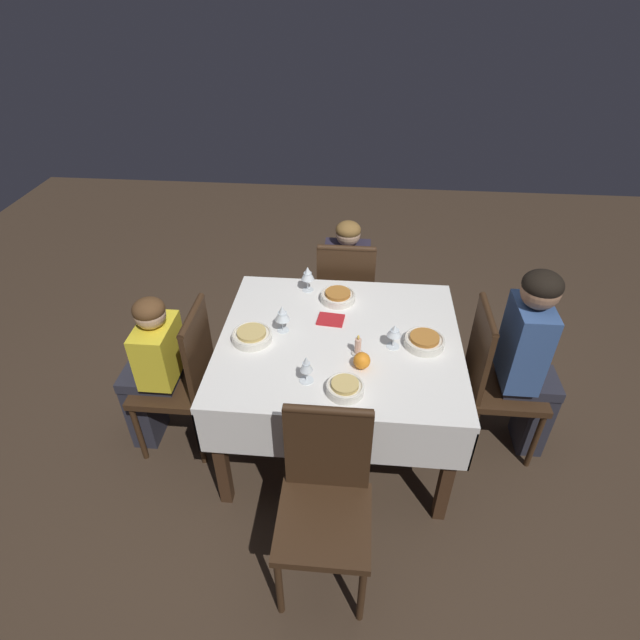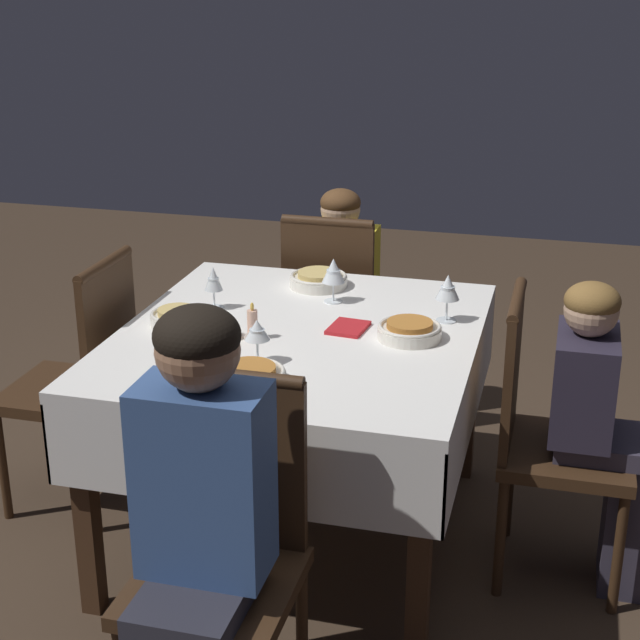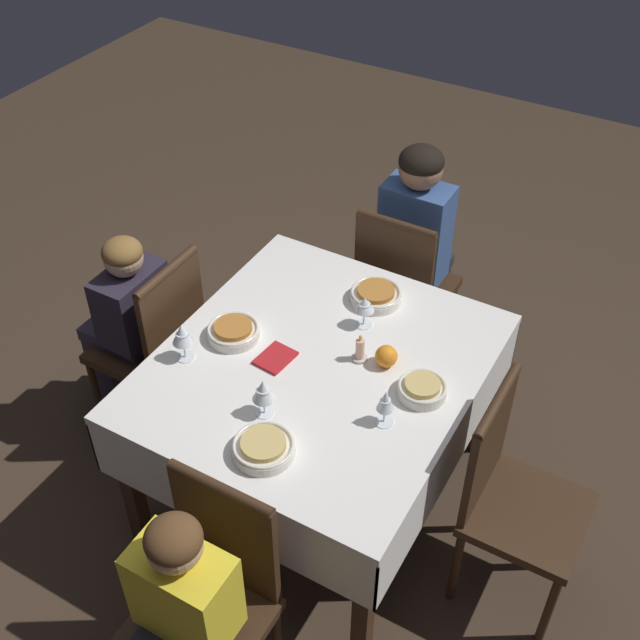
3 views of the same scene
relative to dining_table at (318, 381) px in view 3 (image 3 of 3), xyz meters
name	(u,v)px [view 3 (image 3 of 3)]	position (x,y,z in m)	size (l,w,h in m)	color
ground_plane	(318,489)	(0.00, 0.00, -0.66)	(8.00, 8.00, 0.00)	#3D2D21
dining_table	(318,381)	(0.00, 0.00, 0.00)	(1.25, 1.13, 0.75)	white
chair_west	(402,285)	(-0.85, -0.04, -0.15)	(0.40, 0.40, 0.93)	#382314
chair_south	(156,341)	(0.00, -0.78, -0.15)	(0.40, 0.40, 0.93)	#382314
chair_east	(210,593)	(0.85, 0.10, -0.15)	(0.40, 0.40, 0.93)	#382314
chair_north	(511,492)	(0.01, 0.78, -0.15)	(0.40, 0.40, 0.93)	#382314
person_adult_denim	(418,241)	(-1.00, -0.04, 0.01)	(0.34, 0.30, 1.17)	#282833
person_child_dark	(124,322)	(0.00, -0.95, -0.11)	(0.30, 0.33, 0.99)	#383342
person_child_yellow	(176,631)	(1.01, 0.10, -0.11)	(0.33, 0.30, 0.99)	#282833
bowl_west	(376,295)	(-0.43, 0.02, 0.12)	(0.21, 0.21, 0.06)	silver
wine_glass_west	(365,305)	(-0.27, 0.05, 0.19)	(0.08, 0.08, 0.13)	white
bowl_south	(233,331)	(0.03, -0.35, 0.12)	(0.20, 0.20, 0.06)	silver
wine_glass_south	(182,335)	(0.21, -0.44, 0.20)	(0.08, 0.08, 0.16)	white
bowl_east	(264,447)	(0.45, 0.06, 0.12)	(0.21, 0.21, 0.06)	silver
wine_glass_east	(263,391)	(0.30, -0.04, 0.20)	(0.08, 0.08, 0.16)	white
bowl_north	(422,389)	(-0.04, 0.39, 0.12)	(0.17, 0.17, 0.06)	silver
wine_glass_north	(385,402)	(0.14, 0.34, 0.19)	(0.07, 0.07, 0.15)	white
candle_centerpiece	(360,351)	(-0.09, 0.12, 0.13)	(0.06, 0.06, 0.12)	beige
orange_fruit	(386,356)	(-0.12, 0.22, 0.13)	(0.08, 0.08, 0.08)	orange
napkin_red_folded	(275,358)	(0.06, -0.15, 0.10)	(0.15, 0.13, 0.01)	red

